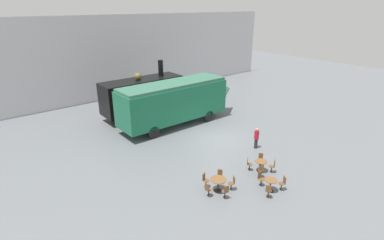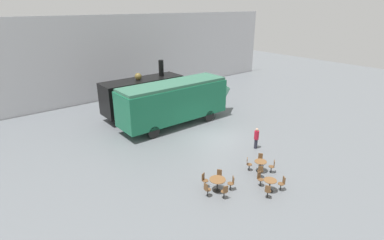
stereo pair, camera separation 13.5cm
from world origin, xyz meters
name	(u,v)px [view 2 (the right image)]	position (x,y,z in m)	size (l,w,h in m)	color
ground_plane	(215,138)	(0.00, 0.00, 0.00)	(80.00, 80.00, 0.00)	slate
backdrop_wall	(124,57)	(0.00, 15.24, 4.50)	(44.00, 0.15, 9.00)	silver
steam_locomotive	(143,94)	(-1.74, 8.16, 2.09)	(7.75, 2.46, 5.06)	black
streamlined_locomotive	(182,99)	(-0.07, 4.32, 2.21)	(11.81, 2.87, 3.83)	#196B47
cafe_table_near	(270,183)	(-2.56, -7.35, 0.54)	(0.73, 0.73, 0.74)	black
cafe_table_mid	(217,182)	(-4.87, -5.46, 0.62)	(0.93, 0.93, 0.77)	black
cafe_table_far	(260,164)	(-1.27, -5.61, 0.55)	(0.77, 0.77, 0.73)	black
cafe_chair_0	(268,191)	(-3.21, -7.70, 0.51)	(0.40, 0.39, 0.87)	black
cafe_chair_1	(282,183)	(-1.92, -7.73, 0.51)	(0.40, 0.39, 0.87)	black
cafe_chair_2	(260,178)	(-2.54, -6.61, 0.51)	(0.36, 0.36, 0.87)	black
cafe_chair_3	(225,191)	(-5.08, -6.27, 0.51)	(0.36, 0.38, 0.87)	black
cafe_chair_4	(232,182)	(-4.16, -5.91, 0.51)	(0.40, 0.39, 0.87)	black
cafe_chair_5	(219,175)	(-4.22, -4.93, 0.51)	(0.41, 0.40, 0.87)	black
cafe_chair_6	(204,179)	(-5.18, -4.68, 0.51)	(0.38, 0.39, 0.87)	black
cafe_chair_7	(207,189)	(-5.70, -5.51, 0.51)	(0.36, 0.36, 0.87)	black
cafe_chair_8	(273,166)	(-0.79, -6.19, 0.51)	(0.40, 0.41, 0.87)	black
cafe_chair_9	(260,159)	(-0.69, -5.13, 0.51)	(0.41, 0.40, 0.87)	black
cafe_chair_10	(248,163)	(-1.76, -5.03, 0.51)	(0.40, 0.41, 0.87)	black
cafe_chair_11	(260,171)	(-1.85, -6.10, 0.51)	(0.41, 0.40, 0.87)	black
visitor_person	(256,138)	(1.11, -3.25, 0.86)	(0.34, 0.34, 1.60)	#262633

